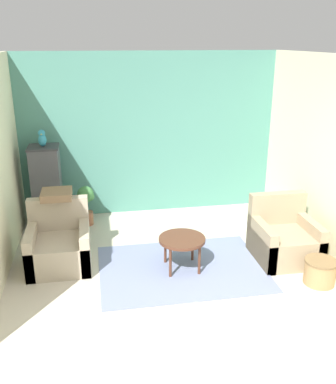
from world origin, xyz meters
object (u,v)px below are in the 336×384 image
Objects in this scene: armchair_right at (284,240)px; wicker_basket at (320,271)px; parrot at (42,138)px; potted_plant at (86,201)px; coffee_table at (182,241)px; armchair_left at (59,246)px; birdcage at (47,188)px.

armchair_right is 0.72m from wicker_basket.
potted_plant is at bearing -3.67° from parrot.
coffee_table is 1.72m from wicker_basket.
armchair_left is 1.76m from parrot.
birdcage reaches higher than coffee_table.
armchair_right is at bearing 103.25° from wicker_basket.
coffee_table is at bearing -43.47° from parrot.
birdcage is (-0.23, 1.30, 0.37)m from armchair_left.
wicker_basket is (0.16, -0.70, -0.10)m from armchair_right.
potted_plant is (0.35, 1.26, 0.13)m from armchair_left.
coffee_table is at bearing -43.43° from birdcage.
parrot is (-3.21, 1.64, 1.16)m from armchair_right.
armchair_left is 3.00m from armchair_right.
armchair_left is at bearing -80.08° from parrot.
birdcage reaches higher than potted_plant.
coffee_table is at bearing -177.68° from armchair_right.
potted_plant is at bearing 148.73° from armchair_right.
birdcage is at bearing 176.54° from potted_plant.
armchair_right is at bearing -26.99° from birdcage.
coffee_table is 2.05m from potted_plant.
armchair_right is 3.23× the size of parrot.
wicker_basket is at bearing -76.75° from armchair_right.
parrot is (-1.79, 1.69, 1.03)m from coffee_table.
armchair_left is at bearing 161.83° from wicker_basket.
armchair_left is (-1.56, 0.39, -0.13)m from coffee_table.
armchair_right is at bearing -31.27° from potted_plant.
armchair_right is (1.42, 0.06, -0.13)m from coffee_table.
coffee_table is 1.43m from armchair_right.
wicker_basket is at bearing -34.64° from birdcage.
parrot reaches higher than coffee_table.
coffee_table is 0.71× the size of armchair_left.
parrot reaches higher than armchair_right.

